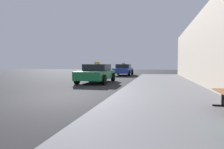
{
  "coord_description": "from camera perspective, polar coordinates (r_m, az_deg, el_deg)",
  "views": [
    {
      "loc": [
        3.58,
        -6.7,
        1.27
      ],
      "look_at": [
        1.82,
        1.05,
        0.86
      ],
      "focal_mm": 31.51,
      "sensor_mm": 36.0,
      "label": 1
    }
  ],
  "objects": [
    {
      "name": "car_green",
      "position": [
        13.63,
        -4.49,
        0.36
      ],
      "size": [
        1.99,
        4.09,
        1.43
      ],
      "rotation": [
        0.0,
        0.0,
        3.14
      ],
      "color": "#196638",
      "rests_on": "ground_plane"
    },
    {
      "name": "ground_plane",
      "position": [
        7.7,
        -15.18,
        -6.61
      ],
      "size": [
        80.0,
        80.0,
        0.0
      ],
      "primitive_type": "plane",
      "color": "#232326"
    },
    {
      "name": "sidewalk",
      "position": [
        6.82,
        16.28,
        -7.23
      ],
      "size": [
        4.0,
        32.0,
        0.15
      ],
      "primitive_type": "cube",
      "color": "slate",
      "rests_on": "ground_plane"
    },
    {
      "name": "car_blue",
      "position": [
        22.46,
        3.31,
        1.41
      ],
      "size": [
        1.93,
        4.35,
        1.43
      ],
      "rotation": [
        0.0,
        0.0,
        3.14
      ],
      "color": "#233899",
      "rests_on": "ground_plane"
    }
  ]
}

